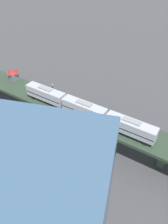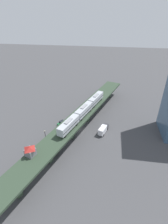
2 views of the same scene
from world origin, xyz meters
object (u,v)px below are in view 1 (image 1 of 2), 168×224
delivery_truck (66,154)px  subway_train (84,109)px  signal_hut (13,75)px  street_car_green (95,111)px  street_car_black (37,105)px  street_lamp (53,92)px

delivery_truck → subway_train: bearing=-14.8°
signal_hut → street_car_green: size_ratio=0.88×
street_car_black → street_car_green: (1.37, -18.99, 0.00)m
street_car_green → delivery_truck: delivery_truck is taller
subway_train → street_car_black: size_ratio=7.79×
delivery_truck → signal_hut: bearing=47.6°
street_car_black → street_car_green: size_ratio=0.99×
street_car_black → delivery_truck: delivery_truck is taller
signal_hut → street_car_green: 28.99m
signal_hut → street_car_black: signal_hut is taller
subway_train → signal_hut: size_ratio=8.80×
delivery_truck → street_car_green: bearing=-9.9°
signal_hut → street_lamp: (0.06, -13.13, -4.64)m
subway_train → signal_hut: 29.85m
delivery_truck → street_lamp: size_ratio=1.09×
subway_train → street_lamp: 19.80m
street_lamp → street_car_black: bearing=132.3°
street_car_green → signal_hut: bearing=84.9°
street_car_black → street_lamp: bearing=-47.7°
signal_hut → delivery_truck: size_ratio=0.54×
subway_train → delivery_truck: (-8.89, 2.35, -7.73)m
street_car_black → signal_hut: bearing=66.3°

